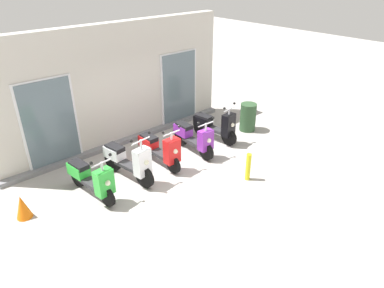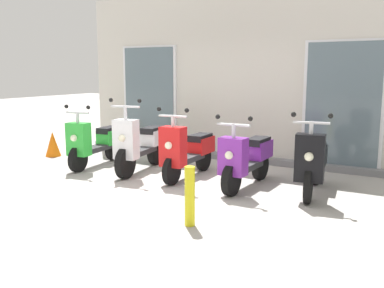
% 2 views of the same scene
% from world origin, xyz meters
% --- Properties ---
extents(ground_plane, '(40.00, 40.00, 0.00)m').
position_xyz_m(ground_plane, '(0.00, 0.00, 0.00)').
color(ground_plane, '#A8A39E').
extents(storefront_facade, '(7.03, 0.50, 3.33)m').
position_xyz_m(storefront_facade, '(0.00, 2.73, 1.60)').
color(storefront_facade, beige).
rests_on(storefront_facade, ground_plane).
extents(scooter_green, '(0.56, 1.58, 1.18)m').
position_xyz_m(scooter_green, '(-2.00, 0.75, 0.46)').
color(scooter_green, black).
rests_on(scooter_green, ground_plane).
extents(scooter_white, '(0.63, 1.68, 1.33)m').
position_xyz_m(scooter_white, '(-1.00, 0.80, 0.49)').
color(scooter_white, black).
rests_on(scooter_white, ground_plane).
extents(scooter_red, '(0.57, 1.57, 1.22)m').
position_xyz_m(scooter_red, '(-0.05, 0.82, 0.47)').
color(scooter_red, black).
rests_on(scooter_red, ground_plane).
extents(scooter_purple, '(0.57, 1.55, 1.16)m').
position_xyz_m(scooter_purple, '(1.03, 0.76, 0.45)').
color(scooter_purple, black).
rests_on(scooter_purple, ground_plane).
extents(scooter_black, '(0.59, 1.52, 1.23)m').
position_xyz_m(scooter_black, '(2.00, 0.88, 0.48)').
color(scooter_black, black).
rests_on(scooter_black, ground_plane).
extents(trash_bin, '(0.49, 0.49, 0.86)m').
position_xyz_m(trash_bin, '(3.25, 0.72, 0.43)').
color(trash_bin, '#2D4C2D').
rests_on(trash_bin, ground_plane).
extents(curb_bollard, '(0.12, 0.12, 0.70)m').
position_xyz_m(curb_bollard, '(1.10, -1.12, 0.35)').
color(curb_bollard, yellow).
rests_on(curb_bollard, ground_plane).
extents(traffic_cone, '(0.32, 0.32, 0.52)m').
position_xyz_m(traffic_cone, '(-3.42, 1.01, 0.26)').
color(traffic_cone, orange).
rests_on(traffic_cone, ground_plane).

